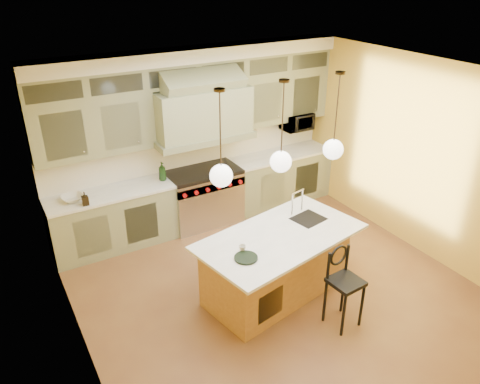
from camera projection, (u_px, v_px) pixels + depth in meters
floor at (274, 288)px, 6.45m from camera, size 5.00×5.00×0.00m
ceiling at (282, 77)px, 5.16m from camera, size 5.00×5.00×0.00m
wall_back at (193, 136)px, 7.74m from camera, size 5.00×0.00×5.00m
wall_front at (447, 312)px, 3.87m from camera, size 5.00×0.00×5.00m
wall_left at (71, 251)px, 4.68m from camera, size 0.00×5.00×5.00m
wall_right at (417, 156)px, 6.93m from camera, size 0.00×5.00×5.00m
back_cabinetry at (200, 142)px, 7.54m from camera, size 5.00×0.77×2.90m
range at (204, 196)px, 7.89m from camera, size 1.20×0.74×0.96m
kitchen_island at (277, 263)px, 6.18m from camera, size 2.33×1.54×1.35m
counter_stool at (344, 283)px, 5.60m from camera, size 0.40×0.40×1.05m
microwave at (297, 121)px, 8.42m from camera, size 0.54×0.37×0.30m
oil_bottle_a at (162, 171)px, 7.32m from camera, size 0.13×0.13×0.31m
oil_bottle_b at (85, 199)px, 6.60m from camera, size 0.09×0.09×0.20m
fruit_bowl at (72, 198)px, 6.75m from camera, size 0.35×0.35×0.08m
cup at (242, 248)px, 5.60m from camera, size 0.10×0.10×0.08m
pendant_left at (221, 173)px, 5.16m from camera, size 0.26×0.26×1.11m
pendant_center at (281, 159)px, 5.52m from camera, size 0.26×0.26×1.11m
pendant_right at (333, 147)px, 5.88m from camera, size 0.26×0.26×1.11m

